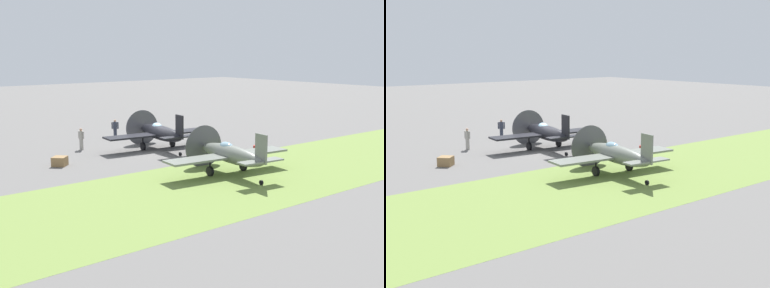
% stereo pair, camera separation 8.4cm
% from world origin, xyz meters
% --- Properties ---
extents(ground_plane, '(160.00, 160.00, 0.00)m').
position_xyz_m(ground_plane, '(0.00, 0.00, 0.00)').
color(ground_plane, '#605E5B').
extents(grass_verge, '(120.00, 11.00, 0.01)m').
position_xyz_m(grass_verge, '(0.00, -10.70, 0.00)').
color(grass_verge, olive).
rests_on(grass_verge, ground).
extents(airplane_lead, '(9.03, 7.16, 3.20)m').
position_xyz_m(airplane_lead, '(1.03, 0.23, 1.34)').
color(airplane_lead, black).
rests_on(airplane_lead, ground).
extents(airplane_wingman, '(8.85, 7.02, 3.14)m').
position_xyz_m(airplane_wingman, '(-0.26, -9.33, 1.31)').
color(airplane_wingman, slate).
rests_on(airplane_wingman, ground).
extents(ground_crew_chief, '(0.38, 0.61, 1.73)m').
position_xyz_m(ground_crew_chief, '(-3.94, 3.96, 0.91)').
color(ground_crew_chief, '#9E998E').
rests_on(ground_crew_chief, ground).
extents(ground_crew_mechanic, '(0.57, 0.38, 1.73)m').
position_xyz_m(ground_crew_mechanic, '(0.72, 6.70, 0.91)').
color(ground_crew_mechanic, '#2D3342').
rests_on(ground_crew_mechanic, ground).
extents(fuel_drum, '(0.60, 0.60, 0.90)m').
position_xyz_m(fuel_drum, '(4.77, -6.85, 0.45)').
color(fuel_drum, maroon).
rests_on(fuel_drum, ground).
extents(supply_crate, '(1.27, 1.27, 0.64)m').
position_xyz_m(supply_crate, '(-7.69, -0.33, 0.32)').
color(supply_crate, olive).
rests_on(supply_crate, ground).
extents(runway_marker_cone, '(0.36, 0.36, 0.44)m').
position_xyz_m(runway_marker_cone, '(7.15, -4.99, 0.22)').
color(runway_marker_cone, orange).
rests_on(runway_marker_cone, ground).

